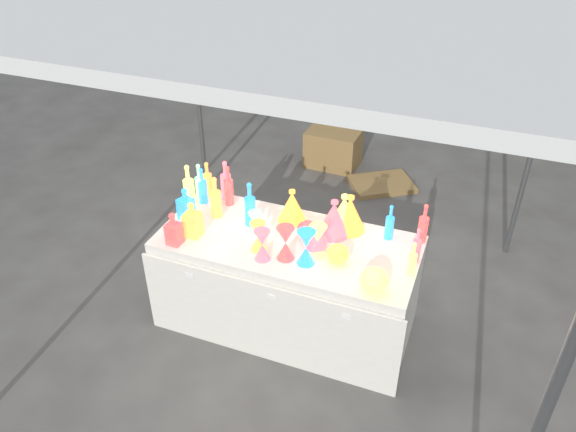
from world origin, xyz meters
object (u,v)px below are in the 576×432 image
(display_table, at_px, (288,282))
(cardboard_box_closed, at_px, (333,148))
(globe_0, at_px, (338,255))
(bottle_0, at_px, (207,178))
(decanter_0, at_px, (192,219))
(lampshade_0, at_px, (292,205))
(hourglass_0, at_px, (286,243))

(display_table, relative_size, cardboard_box_closed, 3.22)
(globe_0, bearing_deg, bottle_0, 158.90)
(cardboard_box_closed, distance_m, bottle_0, 2.28)
(cardboard_box_closed, height_order, decanter_0, decanter_0)
(cardboard_box_closed, height_order, lampshade_0, lampshade_0)
(hourglass_0, distance_m, lampshade_0, 0.45)
(cardboard_box_closed, xyz_separation_m, hourglass_0, (0.48, -2.69, 0.66))
(decanter_0, xyz_separation_m, hourglass_0, (0.69, -0.01, -0.01))
(globe_0, bearing_deg, cardboard_box_closed, 107.34)
(display_table, relative_size, lampshade_0, 7.40)
(bottle_0, bearing_deg, cardboard_box_closed, 80.08)
(bottle_0, relative_size, lampshade_0, 1.11)
(cardboard_box_closed, bearing_deg, display_table, -78.53)
(decanter_0, height_order, lampshade_0, decanter_0)
(hourglass_0, height_order, lampshade_0, lampshade_0)
(bottle_0, distance_m, hourglass_0, 1.01)
(lampshade_0, bearing_deg, cardboard_box_closed, 121.19)
(cardboard_box_closed, distance_m, globe_0, 2.79)
(bottle_0, height_order, decanter_0, bottle_0)
(globe_0, distance_m, lampshade_0, 0.58)
(decanter_0, height_order, globe_0, decanter_0)
(cardboard_box_closed, xyz_separation_m, decanter_0, (-0.21, -2.68, 0.68))
(cardboard_box_closed, relative_size, lampshade_0, 2.30)
(bottle_0, height_order, globe_0, bottle_0)
(bottle_0, xyz_separation_m, hourglass_0, (0.86, -0.54, -0.02))
(bottle_0, xyz_separation_m, decanter_0, (0.17, -0.53, -0.00))
(cardboard_box_closed, relative_size, decanter_0, 2.13)
(hourglass_0, bearing_deg, lampshade_0, 105.49)
(display_table, bearing_deg, decanter_0, -164.77)
(display_table, distance_m, lampshade_0, 0.57)
(display_table, bearing_deg, hourglass_0, -72.65)
(display_table, distance_m, globe_0, 0.59)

